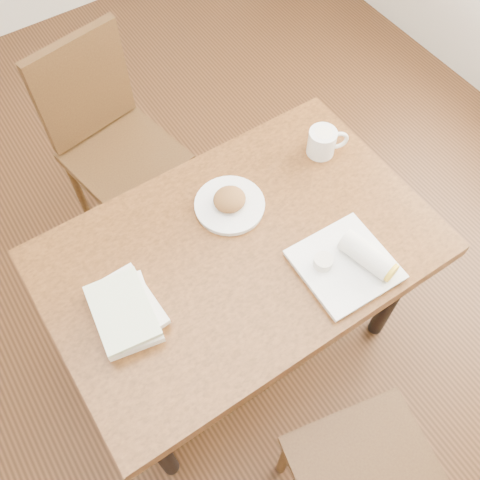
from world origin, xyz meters
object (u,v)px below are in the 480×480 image
plate_scone (230,203)px  coffee_mug (323,142)px  chair_far (109,135)px  table (240,261)px  plate_burrito (352,262)px  book_stack (125,311)px

plate_scone → coffee_mug: (0.40, 0.02, 0.03)m
chair_far → coffee_mug: chair_far is taller
table → chair_far: bearing=95.6°
chair_far → table: bearing=-84.4°
table → coffee_mug: size_ratio=8.78×
plate_burrito → book_stack: bearing=159.9°
chair_far → plate_burrito: size_ratio=3.35×
coffee_mug → table: bearing=-159.5°
plate_scone → coffee_mug: coffee_mug is taller
plate_burrito → book_stack: (-0.65, 0.24, 0.00)m
plate_scone → book_stack: plate_scone is taller
table → coffee_mug: (0.46, 0.17, 0.14)m
chair_far → coffee_mug: bearing=-51.4°
book_stack → plate_burrito: bearing=-20.1°
coffee_mug → chair_far: bearing=128.6°
plate_scone → book_stack: 0.49m
coffee_mug → plate_burrito: size_ratio=0.49×
table → book_stack: book_stack is taller
table → plate_scone: (0.06, 0.15, 0.11)m
table → chair_far: 0.87m
plate_scone → plate_burrito: 0.44m
coffee_mug → book_stack: (-0.86, -0.18, -0.02)m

